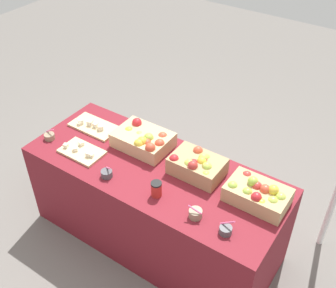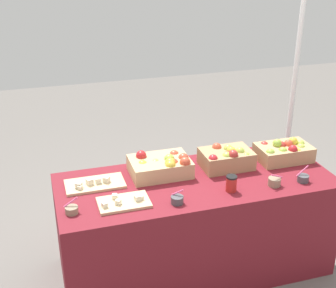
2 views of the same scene
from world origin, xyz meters
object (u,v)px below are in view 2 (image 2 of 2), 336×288
object	(u,v)px
cutting_board_back	(95,184)
sample_bowl_extra	(72,210)
sample_bowl_mid	(303,178)
apple_crate_middle	(227,157)
cutting_board_front	(124,202)
coffee_cup	(231,183)
sample_bowl_far	(177,200)
tent_pole	(294,84)
apple_crate_left	(284,151)
apple_crate_right	(161,165)
sample_bowl_near	(274,182)

from	to	relation	value
cutting_board_back	sample_bowl_extra	world-z (taller)	sample_bowl_extra
sample_bowl_mid	sample_bowl_extra	world-z (taller)	sample_bowl_mid
apple_crate_middle	cutting_board_front	distance (m)	0.87
cutting_board_front	sample_bowl_mid	size ratio (longest dim) A/B	2.91
apple_crate_middle	coffee_cup	size ratio (longest dim) A/B	3.32
cutting_board_front	cutting_board_back	world-z (taller)	cutting_board_back
apple_crate_middle	sample_bowl_extra	xyz separation A→B (m)	(-1.14, -0.29, -0.05)
sample_bowl_far	tent_pole	bearing A→B (deg)	34.88
cutting_board_back	sample_bowl_far	xyz separation A→B (m)	(0.46, -0.38, 0.01)
apple_crate_left	apple_crate_right	size ratio (longest dim) A/B	0.95
sample_bowl_extra	cutting_board_front	bearing A→B (deg)	2.28
apple_crate_middle	sample_bowl_near	world-z (taller)	apple_crate_middle
apple_crate_middle	cutting_board_front	world-z (taller)	apple_crate_middle
apple_crate_left	cutting_board_back	distance (m)	1.41
cutting_board_front	sample_bowl_far	size ratio (longest dim) A/B	3.42
sample_bowl_mid	coffee_cup	bearing A→B (deg)	177.15
apple_crate_right	sample_bowl_mid	bearing A→B (deg)	-23.36
sample_bowl_far	cutting_board_front	bearing A→B (deg)	164.27
cutting_board_back	sample_bowl_extra	bearing A→B (deg)	-121.40
cutting_board_front	sample_bowl_near	distance (m)	1.01
sample_bowl_mid	apple_crate_middle	bearing A→B (deg)	139.26
cutting_board_back	coffee_cup	xyz separation A→B (m)	(0.84, -0.33, 0.04)
cutting_board_front	sample_bowl_extra	xyz separation A→B (m)	(-0.32, -0.01, 0.01)
cutting_board_front	cutting_board_back	xyz separation A→B (m)	(-0.14, 0.29, 0.00)
apple_crate_left	apple_crate_right	world-z (taller)	apple_crate_left
apple_crate_right	tent_pole	size ratio (longest dim) A/B	0.18
apple_crate_left	sample_bowl_mid	distance (m)	0.34
apple_crate_left	cutting_board_back	size ratio (longest dim) A/B	1.00
apple_crate_middle	sample_bowl_near	distance (m)	0.40
apple_crate_middle	coffee_cup	xyz separation A→B (m)	(-0.11, -0.33, -0.02)
cutting_board_front	sample_bowl_far	distance (m)	0.33
apple_crate_right	sample_bowl_far	bearing A→B (deg)	-92.09
sample_bowl_far	sample_bowl_extra	distance (m)	0.65
cutting_board_front	cutting_board_back	distance (m)	0.32
sample_bowl_mid	sample_bowl_far	bearing A→B (deg)	-178.80
sample_bowl_near	sample_bowl_mid	xyz separation A→B (m)	(0.21, -0.01, -0.00)
sample_bowl_extra	tent_pole	xyz separation A→B (m)	(1.98, 0.86, 0.36)
sample_bowl_extra	apple_crate_middle	bearing A→B (deg)	14.48
apple_crate_middle	cutting_board_back	size ratio (longest dim) A/B	0.92
cutting_board_front	tent_pole	bearing A→B (deg)	26.93
sample_bowl_far	coffee_cup	xyz separation A→B (m)	(0.39, 0.04, 0.03)
sample_bowl_near	apple_crate_middle	bearing A→B (deg)	119.64
apple_crate_middle	sample_bowl_mid	size ratio (longest dim) A/B	3.26
sample_bowl_near	sample_bowl_mid	distance (m)	0.21
cutting_board_front	apple_crate_middle	bearing A→B (deg)	18.98
cutting_board_back	sample_bowl_mid	xyz separation A→B (m)	(1.36, -0.36, 0.01)
apple_crate_left	coffee_cup	world-z (taller)	apple_crate_left
sample_bowl_mid	sample_bowl_far	distance (m)	0.90
coffee_cup	apple_crate_right	bearing A→B (deg)	135.96
cutting_board_back	sample_bowl_mid	distance (m)	1.41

